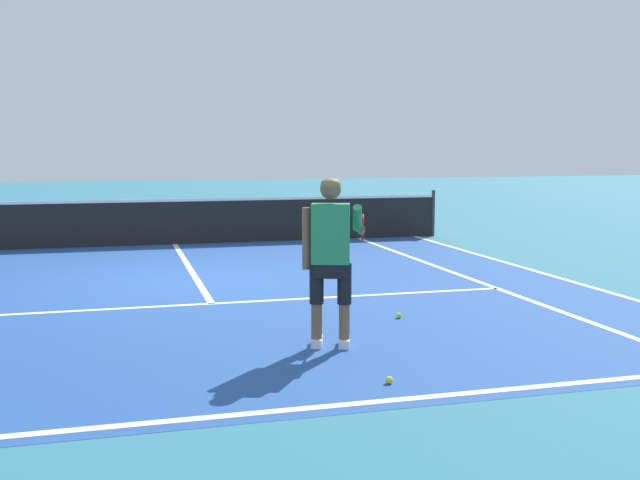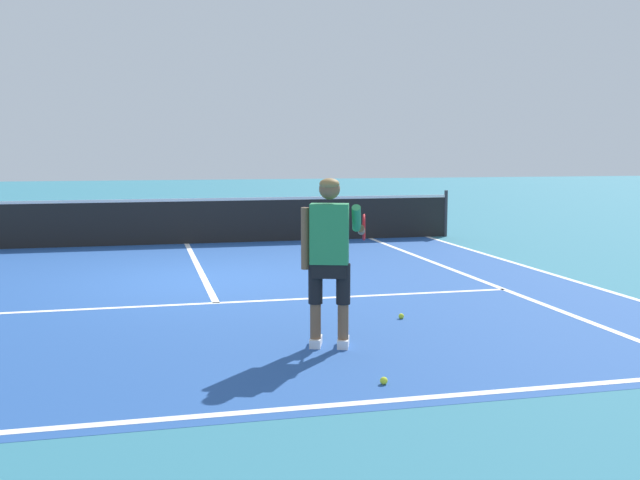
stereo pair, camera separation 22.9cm
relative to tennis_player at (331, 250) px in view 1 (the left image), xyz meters
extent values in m
plane|color=teal|center=(-0.92, 4.23, -0.99)|extent=(80.00, 80.00, 0.00)
cube|color=#234C93|center=(-0.92, 3.56, -0.99)|extent=(10.98, 10.95, 0.00)
cube|color=white|center=(-0.92, -1.71, -0.99)|extent=(10.98, 0.10, 0.01)
cube|color=white|center=(-0.92, 2.44, -0.99)|extent=(8.23, 0.10, 0.01)
cube|color=white|center=(-0.92, 5.64, -0.99)|extent=(0.10, 6.40, 0.01)
cube|color=white|center=(3.20, 3.56, -0.99)|extent=(0.10, 10.55, 0.01)
cube|color=white|center=(4.57, 3.56, -0.99)|extent=(0.10, 10.55, 0.01)
cylinder|color=#333338|center=(5.02, 8.84, -0.45)|extent=(0.08, 0.08, 1.07)
cube|color=black|center=(-0.92, 8.84, -0.53)|extent=(11.84, 0.02, 0.91)
cube|color=white|center=(-0.92, 8.84, -0.05)|extent=(11.84, 0.03, 0.06)
cube|color=white|center=(-0.14, 0.06, -0.94)|extent=(0.19, 0.30, 0.09)
cube|color=white|center=(0.13, -0.03, -0.94)|extent=(0.19, 0.30, 0.09)
cylinder|color=brown|center=(-0.15, 0.02, -0.72)|extent=(0.11, 0.11, 0.36)
cylinder|color=black|center=(-0.15, 0.02, -0.33)|extent=(0.14, 0.14, 0.41)
cylinder|color=brown|center=(0.12, -0.07, -0.72)|extent=(0.11, 0.11, 0.36)
cylinder|color=black|center=(0.12, -0.07, -0.33)|extent=(0.14, 0.14, 0.41)
cube|color=black|center=(-0.02, -0.02, -0.17)|extent=(0.39, 0.30, 0.20)
cube|color=#28844C|center=(-0.02, -0.02, 0.17)|extent=(0.43, 0.33, 0.60)
cylinder|color=brown|center=(-0.24, 0.05, 0.12)|extent=(0.09, 0.09, 0.62)
cylinder|color=#28844C|center=(0.26, -0.02, 0.32)|extent=(0.17, 0.28, 0.29)
cylinder|color=brown|center=(0.37, 0.16, 0.18)|extent=(0.17, 0.30, 0.14)
sphere|color=brown|center=(-0.01, -0.02, 0.62)|extent=(0.21, 0.21, 0.21)
ellipsoid|color=olive|center=(-0.02, -0.03, 0.67)|extent=(0.25, 0.25, 0.12)
cylinder|color=#232326|center=(0.45, 0.37, 0.15)|extent=(0.09, 0.20, 0.03)
cylinder|color=red|center=(0.50, 0.51, 0.15)|extent=(0.05, 0.10, 0.02)
torus|color=red|center=(0.56, 0.68, 0.15)|extent=(0.12, 0.29, 0.30)
cylinder|color=silver|center=(0.56, 0.68, 0.15)|extent=(0.08, 0.24, 0.25)
sphere|color=#CCE02D|center=(1.13, 1.02, -0.96)|extent=(0.07, 0.07, 0.07)
sphere|color=#CCE02D|center=(0.14, -1.30, -0.96)|extent=(0.07, 0.07, 0.07)
camera|label=1|loc=(-2.05, -7.07, 0.99)|focal=41.65mm
camera|label=2|loc=(-1.83, -7.13, 0.99)|focal=41.65mm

